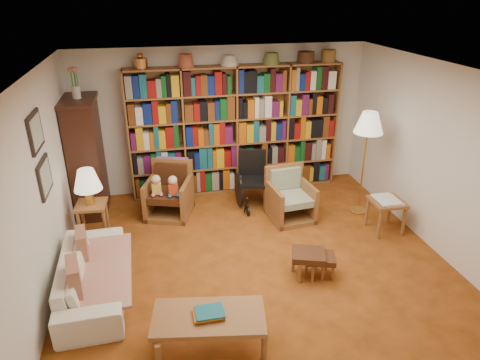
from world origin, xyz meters
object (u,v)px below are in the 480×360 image
object	(u,v)px
armchair_leather	(168,192)
coffee_table	(209,320)
armchair_sage	(289,198)
footstool_b	(309,257)
sofa	(93,275)
footstool_a	(320,259)
floor_lamp	(369,127)
wheelchair	(254,181)
side_table_lamp	(92,213)
side_table_papers	(387,206)

from	to	relation	value
armchair_leather	coffee_table	size ratio (longest dim) A/B	0.76
armchair_sage	footstool_b	distance (m)	1.57
armchair_leather	sofa	bearing A→B (deg)	-118.40
footstool_a	floor_lamp	bearing A→B (deg)	49.44
sofa	wheelchair	world-z (taller)	wheelchair
side_table_lamp	footstool_a	size ratio (longest dim) A/B	1.33
sofa	side_table_lamp	xyz separation A→B (m)	(-0.10, 1.26, 0.17)
sofa	wheelchair	xyz separation A→B (m)	(2.41, 1.84, 0.16)
armchair_leather	coffee_table	world-z (taller)	armchair_leather
side_table_lamp	wheelchair	xyz separation A→B (m)	(2.51, 0.58, -0.00)
armchair_sage	floor_lamp	world-z (taller)	floor_lamp
floor_lamp	side_table_papers	xyz separation A→B (m)	(0.09, -0.64, -1.02)
footstool_b	coffee_table	xyz separation A→B (m)	(-1.39, -0.95, 0.10)
armchair_sage	sofa	bearing A→B (deg)	-155.08
sofa	footstool_b	size ratio (longest dim) A/B	3.58
wheelchair	floor_lamp	world-z (taller)	floor_lamp
wheelchair	coffee_table	world-z (taller)	wheelchair
sofa	coffee_table	world-z (taller)	sofa
floor_lamp	footstool_a	xyz separation A→B (m)	(-1.27, -1.48, -1.19)
sofa	armchair_sage	distance (m)	3.15
coffee_table	footstool_a	bearing A→B (deg)	30.56
side_table_papers	sofa	bearing A→B (deg)	-171.95
armchair_leather	wheelchair	xyz separation A→B (m)	(1.41, -0.02, 0.07)
wheelchair	footstool_a	size ratio (longest dim) A/B	2.17
sofa	coffee_table	distance (m)	1.69
armchair_leather	wheelchair	size ratio (longest dim) A/B	0.96
coffee_table	side_table_lamp	bearing A→B (deg)	118.51
armchair_sage	floor_lamp	size ratio (longest dim) A/B	0.48
armchair_leather	armchair_sage	xyz separation A→B (m)	(1.86, -0.52, -0.04)
side_table_lamp	wheelchair	distance (m)	2.58
armchair_leather	side_table_papers	bearing A→B (deg)	-22.20
armchair_leather	armchair_sage	bearing A→B (deg)	-15.78
wheelchair	coffee_table	xyz separation A→B (m)	(-1.19, -3.00, -0.04)
wheelchair	armchair_leather	bearing A→B (deg)	179.30
wheelchair	side_table_papers	xyz separation A→B (m)	(1.71, -1.25, -0.00)
sofa	footstool_a	size ratio (longest dim) A/B	4.15
footstool_a	armchair_sage	bearing A→B (deg)	86.35
armchair_leather	wheelchair	distance (m)	1.41
wheelchair	footstool_a	bearing A→B (deg)	-80.56
sofa	armchair_sage	size ratio (longest dim) A/B	2.21
floor_lamp	coffee_table	world-z (taller)	floor_lamp
armchair_leather	footstool_b	bearing A→B (deg)	-52.20
armchair_leather	wheelchair	world-z (taller)	wheelchair
floor_lamp	coffee_table	size ratio (longest dim) A/B	1.42
side_table_papers	footstool_b	size ratio (longest dim) A/B	1.08
wheelchair	armchair_sage	bearing A→B (deg)	-48.49
floor_lamp	coffee_table	xyz separation A→B (m)	(-2.81, -2.39, -1.06)
side_table_papers	coffee_table	size ratio (longest dim) A/B	0.46
side_table_papers	footstool_a	bearing A→B (deg)	-148.30
armchair_sage	coffee_table	world-z (taller)	armchair_sage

